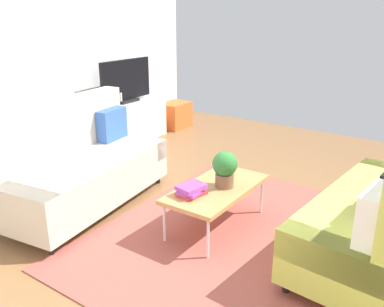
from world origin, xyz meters
The scene contains 16 objects.
ground_plane centered at (0.00, 0.00, 0.00)m, with size 7.68×7.68×0.00m, color brown.
wall_far centered at (0.00, 2.80, 1.45)m, with size 6.40×0.12×2.90m, color white.
area_rug centered at (-0.03, -0.31, 0.01)m, with size 2.90×2.20×0.01m, color #9E4C42.
couch_beige centered at (-0.37, 1.31, 0.44)m, with size 2.00×1.10×1.10m.
coffee_table centered at (0.02, -0.11, 0.39)m, with size 1.10×0.56×0.42m.
tv_console centered at (1.54, 2.46, 0.32)m, with size 1.40×0.44×0.64m, color silver.
tv centered at (1.54, 2.44, 0.95)m, with size 1.00×0.20×0.64m.
storage_trunk centered at (2.64, 2.36, 0.22)m, with size 0.52×0.40×0.44m, color orange.
potted_plant centered at (0.07, -0.16, 0.61)m, with size 0.23×0.23×0.34m.
table_book_0 centered at (-0.25, -0.02, 0.43)m, with size 0.24×0.18×0.02m, color red.
table_book_1 centered at (-0.25, -0.02, 0.46)m, with size 0.24×0.18×0.03m, color purple.
table_book_2 centered at (-0.25, -0.02, 0.49)m, with size 0.24×0.18×0.04m, color purple.
vase_0 centered at (0.96, 2.51, 0.72)m, with size 0.09×0.09×0.16m, color silver.
vase_1 centered at (1.11, 2.51, 0.71)m, with size 0.11×0.11×0.15m, color #4C72B2.
bottle_0 centered at (1.27, 2.42, 0.71)m, with size 0.06×0.06×0.15m, color purple.
bottle_1 centered at (1.38, 2.42, 0.72)m, with size 0.04×0.04×0.17m, color silver.
Camera 1 is at (-3.00, -1.94, 1.99)m, focal length 38.67 mm.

